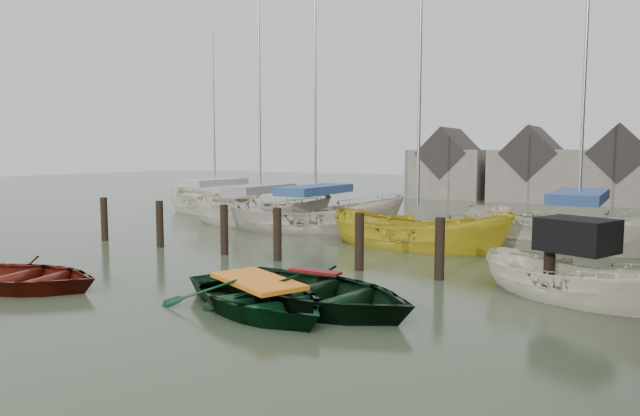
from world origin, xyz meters
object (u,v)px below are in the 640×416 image
Objects in this scene: rowboat_green at (258,310)px; sailboat_d at (577,247)px; sailboat_a at (261,223)px; sailboat_c at (417,246)px; sailboat_b at (315,228)px; sailboat_e at (215,212)px; rowboat_red at (21,288)px; rowboat_dkgreen at (315,307)px; motorboat at (573,294)px.

sailboat_d is (4.16, 10.13, 0.06)m from rowboat_green.
sailboat_c reaches higher than sailboat_a.
sailboat_b reaches higher than sailboat_e.
rowboat_red is 0.39× the size of sailboat_e.
sailboat_e is (-15.82, 2.14, -0.00)m from sailboat_d.
sailboat_d is 15.97m from sailboat_e.
rowboat_green is (5.28, 1.21, 0.00)m from rowboat_red.
rowboat_green is 1.05m from rowboat_dkgreen.
rowboat_green is at bearing -90.36° from rowboat_red.
rowboat_red is 14.75m from sailboat_d.
rowboat_dkgreen is 0.41× the size of sailboat_a.
sailboat_b is (-9.42, 5.98, -0.05)m from motorboat.
rowboat_red is 5.42m from rowboat_green.
sailboat_b reaches higher than rowboat_green.
sailboat_c reaches higher than rowboat_green.
rowboat_red is at bearing 137.63° from sailboat_d.
sailboat_d is (11.47, 0.19, -0.00)m from sailboat_a.
rowboat_red is 10.63m from sailboat_c.
rowboat_red is at bearing 117.12° from rowboat_dkgreen.
rowboat_dkgreen reaches higher than rowboat_red.
sailboat_e reaches higher than motorboat.
rowboat_red is 14.91m from sailboat_e.
sailboat_a is at bearing 60.43° from rowboat_green.
rowboat_red is 0.34× the size of sailboat_c.
sailboat_e is at bearing 75.07° from sailboat_c.
rowboat_green is at bearing -174.62° from sailboat_c.
sailboat_b is (2.70, -0.30, 0.00)m from sailboat_a.
motorboat is at bearing -127.13° from sailboat_c.
sailboat_c is 1.13× the size of sailboat_e.
rowboat_dkgreen is 0.38× the size of sailboat_c.
rowboat_red is at bearing 126.97° from rowboat_green.
rowboat_green is 0.31× the size of sailboat_b.
rowboat_red is 0.36× the size of sailboat_a.
rowboat_dkgreen is 10.47m from sailboat_b.
sailboat_c reaches higher than motorboat.
rowboat_dkgreen is 0.37× the size of sailboat_d.
sailboat_e reaches higher than rowboat_red.
sailboat_b is (0.67, 10.84, 0.07)m from rowboat_red.
sailboat_a is 0.90× the size of sailboat_d.
sailboat_b reaches higher than motorboat.
rowboat_green is at bearing -148.94° from sailboat_a.
sailboat_d is at bearing 28.70° from motorboat.
sailboat_d is at bearing -94.33° from sailboat_a.
sailboat_b is at bearing 75.82° from sailboat_c.
sailboat_d is 1.18× the size of sailboat_e.
sailboat_a is 0.94× the size of sailboat_c.
rowboat_dkgreen reaches higher than rowboat_green.
rowboat_green reaches higher than rowboat_red.
sailboat_e is (-4.36, 2.32, -0.00)m from sailboat_a.
sailboat_a reaches higher than rowboat_green.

